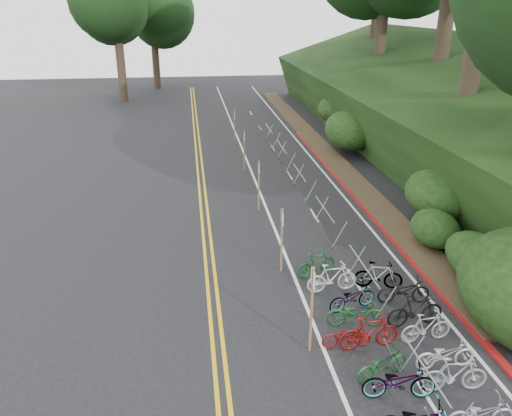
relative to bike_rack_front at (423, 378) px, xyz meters
The scene contains 10 objects.
ground 3.55m from the bike_rack_front, 143.70° to the left, with size 120.00×120.00×0.00m, color black.
road_markings 12.35m from the bike_rack_front, 100.02° to the left, with size 7.47×80.00×0.01m.
red_curb 14.36m from the bike_rack_front, 78.24° to the left, with size 0.25×28.00×0.10m, color maroon.
embankment 23.47m from the bike_rack_front, 64.21° to the left, with size 14.30×48.14×9.11m.
bike_rack_front is the anchor object (origin of this frame).
bike_racks_rest 15.04m from the bike_rack_front, 89.15° to the left, with size 1.14×23.00×1.17m.
signpost_near 3.35m from the bike_rack_front, 132.10° to the left, with size 0.08×0.40×2.70m.
signposts_rest 16.20m from the bike_rack_front, 97.73° to the left, with size 0.08×18.40×2.50m.
bike_front 2.72m from the bike_rack_front, 114.64° to the left, with size 1.46×0.51×0.77m, color maroon.
bike_valet 2.53m from the bike_rack_front, 85.09° to the left, with size 3.25×9.22×1.10m.
Camera 1 is at (-2.49, -10.96, 9.16)m, focal length 35.00 mm.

